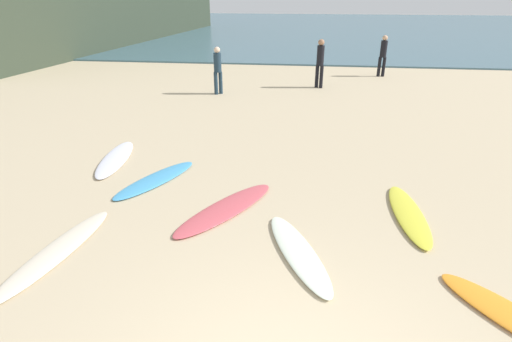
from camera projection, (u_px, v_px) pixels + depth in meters
name	position (u px, v px, depth m)	size (l,w,h in m)	color
ocean_water	(308.00, 28.00, 38.46)	(120.00, 40.00, 0.08)	#426675
surfboard_0	(298.00, 252.00, 6.12)	(0.48, 2.15, 0.08)	white
surfboard_1	(115.00, 159.00, 9.42)	(0.57, 2.24, 0.08)	white
surfboard_2	(156.00, 179.00, 8.43)	(0.55, 2.18, 0.07)	#47A1DB
surfboard_3	(56.00, 252.00, 6.15)	(0.49, 2.49, 0.06)	#F2E3CB
surfboard_4	(409.00, 214.00, 7.13)	(0.50, 2.17, 0.09)	yellow
surfboard_5	(226.00, 209.00, 7.33)	(0.60, 2.46, 0.07)	#D5535D
beachgoer_near	(218.00, 68.00, 14.81)	(0.39, 0.39, 1.72)	#1E3342
beachgoer_mid	(383.00, 54.00, 17.72)	(0.34, 0.31, 1.77)	black
beachgoer_far	(320.00, 61.00, 15.70)	(0.39, 0.39, 1.86)	black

